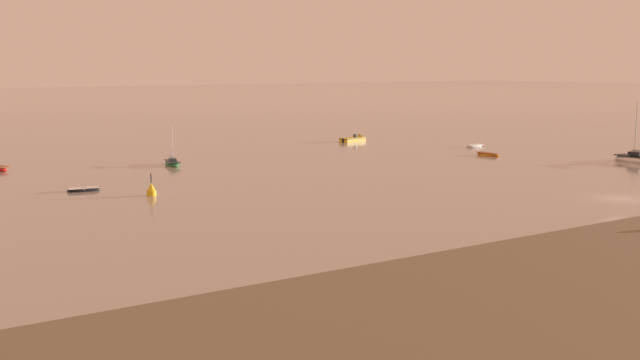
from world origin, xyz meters
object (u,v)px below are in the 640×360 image
Objects in this scene: sailboat_moored_1 at (638,160)px; rowboat_moored_3 at (488,154)px; rowboat_moored_1 at (474,146)px; rowboat_moored_2 at (83,190)px; channel_buoy at (151,191)px; sailboat_moored_0 at (172,163)px; motorboat_moored_0 at (356,140)px.

sailboat_moored_1 is 2.15× the size of rowboat_moored_3.
rowboat_moored_2 is (-62.15, -8.59, -0.00)m from rowboat_moored_1.
rowboat_moored_3 is at bearing 6.92° from rowboat_moored_2.
rowboat_moored_3 is at bearing -130.86° from rowboat_moored_1.
rowboat_moored_1 is at bearing 15.52° from rowboat_moored_2.
rowboat_moored_3 is at bearing 6.25° from channel_buoy.
sailboat_moored_1 is 3.45× the size of channel_buoy.
sailboat_moored_0 is 1.63× the size of rowboat_moored_2.
rowboat_moored_1 is 0.92× the size of rowboat_moored_3.
sailboat_moored_1 reaches higher than sailboat_moored_0.
sailboat_moored_0 is 0.68× the size of sailboat_moored_1.
sailboat_moored_1 reaches higher than rowboat_moored_3.
motorboat_moored_0 reaches higher than rowboat_moored_3.
sailboat_moored_1 is 25.54m from rowboat_moored_1.
rowboat_moored_1 is (46.76, -5.27, -0.09)m from sailboat_moored_0.
rowboat_moored_3 is (40.02, -14.56, -0.08)m from sailboat_moored_0.
sailboat_moored_0 is at bearing 60.99° from sailboat_moored_1.
rowboat_moored_3 is (-10.44, 15.97, -0.19)m from sailboat_moored_1.
rowboat_moored_2 is (-52.56, -25.74, -0.11)m from motorboat_moored_0.
rowboat_moored_3 reaches higher than rowboat_moored_2.
channel_buoy is (-10.88, -20.14, 0.23)m from sailboat_moored_0.
rowboat_moored_2 is at bearing 125.75° from channel_buoy.
sailboat_moored_0 reaches higher than rowboat_moored_2.
sailboat_moored_1 reaches higher than rowboat_moored_1.
sailboat_moored_1 is at bearing 72.09° from sailboat_moored_0.
motorboat_moored_0 is 19.65m from rowboat_moored_1.
rowboat_moored_1 is at bearing 96.84° from sailboat_moored_0.
sailboat_moored_0 is (-37.17, -11.89, -0.01)m from motorboat_moored_0.
sailboat_moored_1 is at bearing 27.88° from rowboat_moored_3.
channel_buoy is at bearing -89.04° from rowboat_moored_3.
sailboat_moored_1 reaches higher than channel_buoy.
sailboat_moored_0 is 47.05m from rowboat_moored_1.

